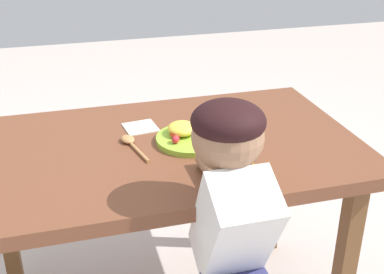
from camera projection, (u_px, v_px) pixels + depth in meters
dining_table at (162, 167)px, 1.63m from camera, size 1.26×0.74×0.72m
plate at (189, 136)px, 1.61m from camera, size 0.23×0.23×0.06m
fork at (242, 128)px, 1.70m from camera, size 0.07×0.22×0.01m
spoon at (131, 142)px, 1.59m from camera, size 0.07×0.19×0.02m
drinking_cup at (244, 154)px, 1.44m from camera, size 0.06×0.06×0.09m
person at (234, 268)px, 1.30m from camera, size 0.18×0.41×0.99m
napkin at (141, 127)px, 1.71m from camera, size 0.12×0.12×0.00m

